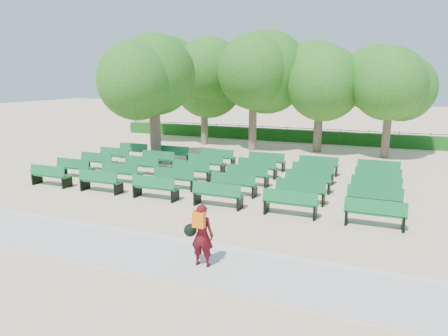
% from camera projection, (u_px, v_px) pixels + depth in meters
% --- Properties ---
extents(ground, '(120.00, 120.00, 0.00)m').
position_uv_depth(ground, '(197.00, 184.00, 18.51)').
color(ground, '#D6B38E').
extents(paving, '(30.00, 2.20, 0.06)m').
position_uv_depth(paving, '(89.00, 243.00, 11.79)').
color(paving, beige).
rests_on(paving, ground).
extents(curb, '(30.00, 0.12, 0.10)m').
position_uv_depth(curb, '(113.00, 229.00, 12.83)').
color(curb, silver).
rests_on(curb, ground).
extents(hedge, '(26.00, 0.70, 0.90)m').
position_uv_depth(hedge, '(274.00, 135.00, 31.10)').
color(hedge, '#165216').
rests_on(hedge, ground).
extents(fence, '(26.00, 0.10, 1.02)m').
position_uv_depth(fence, '(275.00, 140.00, 31.56)').
color(fence, black).
rests_on(fence, ground).
extents(tree_line, '(21.80, 6.80, 7.04)m').
position_uv_depth(tree_line, '(259.00, 149.00, 27.57)').
color(tree_line, '#2A6C1D').
rests_on(tree_line, ground).
extents(bench_array, '(1.96, 0.70, 1.22)m').
position_uv_depth(bench_array, '(219.00, 180.00, 18.69)').
color(bench_array, '#126831').
rests_on(bench_array, ground).
extents(tree_among, '(4.55, 4.55, 6.66)m').
position_uv_depth(tree_among, '(153.00, 82.00, 21.91)').
color(tree_among, brown).
rests_on(tree_among, ground).
extents(person, '(0.78, 0.48, 1.65)m').
position_uv_depth(person, '(201.00, 234.00, 10.15)').
color(person, '#4D0B11').
rests_on(person, ground).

